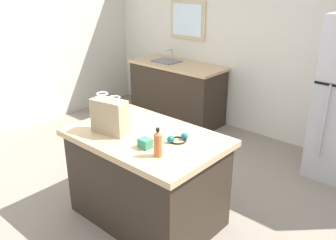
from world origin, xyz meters
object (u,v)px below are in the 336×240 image
Objects in this scene: bottle at (158,144)px; ear_defenders at (178,139)px; kitchen_island at (147,177)px; small_box at (145,143)px; shopping_bag at (110,116)px.

ear_defenders is (-0.06, 0.31, -0.08)m from bottle.
ear_defenders reaches higher than kitchen_island.
small_box is at bearing -113.54° from ear_defenders.
kitchen_island is at bearing 33.36° from shopping_bag.
kitchen_island is at bearing 148.17° from bottle.
bottle reaches higher than small_box.
bottle is at bearing -31.83° from kitchen_island.
shopping_bag is at bearing 175.91° from bottle.
ear_defenders is at bearing 100.72° from bottle.
bottle is at bearing -4.09° from shopping_bag.
small_box is 0.52× the size of ear_defenders.
shopping_bag is (-0.27, -0.18, 0.59)m from kitchen_island.
shopping_bag is at bearing -154.93° from ear_defenders.
shopping_bag is at bearing -146.64° from kitchen_island.
kitchen_island is 5.85× the size of bottle.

